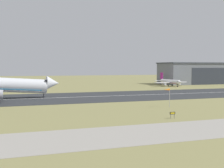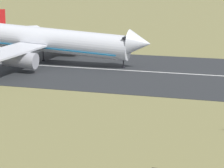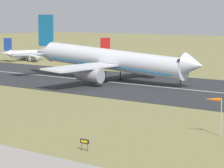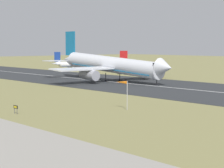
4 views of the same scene
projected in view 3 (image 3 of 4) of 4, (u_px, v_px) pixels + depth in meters
The scene contains 6 objects.
ground_plane at pixel (118, 136), 79.42m from camera, with size 742.96×742.96×0.00m, color olive.
airplane_landing at pixel (111, 60), 145.50m from camera, with size 57.81×50.34×18.22m.
airplane_parked_west at pixel (25, 54), 211.32m from camera, with size 20.39×19.96×9.25m.
airplane_parked_centre at pixel (123, 58), 185.11m from camera, with size 19.15×19.11×10.30m.
windsock_pole at pixel (213, 101), 78.70m from camera, with size 2.65×1.28×5.81m.
runway_sign at pixel (85, 142), 70.21m from camera, with size 1.43×0.13×1.60m.
Camera 3 is at (47.16, -12.00, 17.81)m, focal length 85.00 mm.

